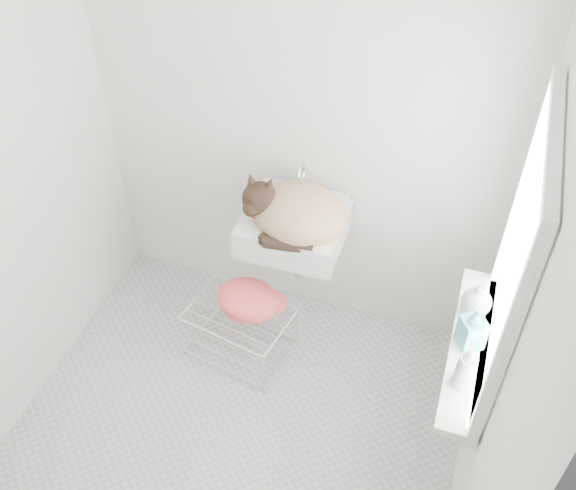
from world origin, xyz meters
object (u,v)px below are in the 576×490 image
(bottle_c, at_px, (474,311))
(bottle_b, at_px, (468,344))
(wire_rack, at_px, (240,333))
(bottle_a, at_px, (461,384))
(sink, at_px, (294,217))
(cat, at_px, (295,213))

(bottle_c, bearing_deg, bottle_b, -90.00)
(wire_rack, bearing_deg, bottle_a, -23.06)
(sink, distance_m, cat, 0.05)
(bottle_b, bearing_deg, sink, 149.95)
(bottle_c, bearing_deg, cat, 160.16)
(sink, distance_m, bottle_c, 1.00)
(sink, bearing_deg, cat, -60.47)
(wire_rack, xyz_separation_m, bottle_c, (1.16, -0.09, 0.70))
(sink, bearing_deg, wire_rack, -131.14)
(bottle_a, distance_m, bottle_b, 0.21)
(sink, height_order, bottle_b, bottle_b)
(sink, distance_m, bottle_a, 1.20)
(bottle_a, relative_size, bottle_b, 0.89)
(bottle_a, bearing_deg, cat, 141.59)
(bottle_c, bearing_deg, wire_rack, 175.35)
(wire_rack, relative_size, bottle_c, 3.17)
(wire_rack, bearing_deg, bottle_b, -13.72)
(bottle_b, xyz_separation_m, bottle_c, (0.00, 0.19, 0.00))
(bottle_b, bearing_deg, bottle_c, 90.00)
(cat, xyz_separation_m, bottle_b, (0.93, -0.52, -0.04))
(cat, bearing_deg, bottle_b, -20.10)
(cat, height_order, bottle_b, cat)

